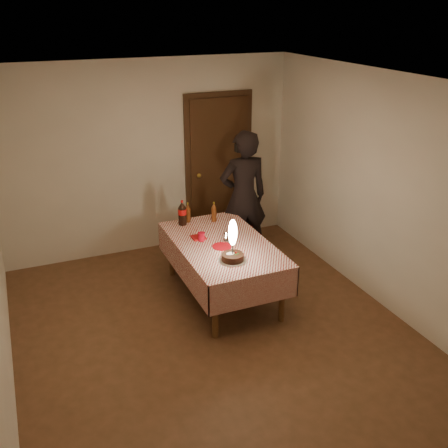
{
  "coord_description": "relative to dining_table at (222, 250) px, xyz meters",
  "views": [
    {
      "loc": [
        -1.72,
        -4.4,
        3.24
      ],
      "look_at": [
        0.37,
        0.55,
        0.95
      ],
      "focal_mm": 42.0,
      "sensor_mm": 36.0,
      "label": 1
    }
  ],
  "objects": [
    {
      "name": "amber_bottle_right",
      "position": [
        0.15,
        0.64,
        0.21
      ],
      "size": [
        0.06,
        0.06,
        0.25
      ],
      "color": "#5E2A10",
      "rests_on": "dining_table"
    },
    {
      "name": "room_shell",
      "position": [
        -0.34,
        -0.52,
        1.05
      ],
      "size": [
        4.04,
        4.54,
        2.62
      ],
      "color": "silver",
      "rests_on": "ground"
    },
    {
      "name": "birthday_cake",
      "position": [
        -0.07,
        -0.45,
        0.23
      ],
      "size": [
        0.3,
        0.3,
        0.47
      ],
      "color": "white",
      "rests_on": "dining_table"
    },
    {
      "name": "photographer",
      "position": [
        0.64,
        0.82,
        0.29
      ],
      "size": [
        0.67,
        0.48,
        1.77
      ],
      "color": "black",
      "rests_on": "ground"
    },
    {
      "name": "red_plate",
      "position": [
        -0.04,
        -0.09,
        0.1
      ],
      "size": [
        0.22,
        0.22,
        0.01
      ],
      "primitive_type": "cylinder",
      "color": "red",
      "rests_on": "dining_table"
    },
    {
      "name": "red_cup",
      "position": [
        -0.2,
        0.15,
        0.14
      ],
      "size": [
        0.08,
        0.08,
        0.1
      ],
      "primitive_type": "cylinder",
      "color": "red",
      "rests_on": "dining_table"
    },
    {
      "name": "dining_table",
      "position": [
        0.0,
        0.0,
        0.0
      ],
      "size": [
        1.02,
        1.72,
        0.7
      ],
      "color": "brown",
      "rests_on": "ground"
    },
    {
      "name": "cola_bottle",
      "position": [
        -0.25,
        0.69,
        0.25
      ],
      "size": [
        0.1,
        0.1,
        0.32
      ],
      "color": "black",
      "rests_on": "dining_table"
    },
    {
      "name": "ground",
      "position": [
        -0.37,
        -0.6,
        -0.6
      ],
      "size": [
        4.0,
        4.5,
        0.01
      ],
      "primitive_type": "cube",
      "color": "brown",
      "rests_on": "ground"
    },
    {
      "name": "napkin_stack",
      "position": [
        -0.21,
        0.23,
        0.1
      ],
      "size": [
        0.15,
        0.15,
        0.02
      ],
      "primitive_type": "cube",
      "color": "#B11416",
      "rests_on": "dining_table"
    },
    {
      "name": "amber_bottle_left",
      "position": [
        -0.15,
        0.74,
        0.21
      ],
      "size": [
        0.06,
        0.06,
        0.25
      ],
      "color": "#5E2A10",
      "rests_on": "dining_table"
    },
    {
      "name": "clear_cup",
      "position": [
        0.07,
        0.04,
        0.14
      ],
      "size": [
        0.07,
        0.07,
        0.09
      ],
      "primitive_type": "cylinder",
      "color": "white",
      "rests_on": "dining_table"
    }
  ]
}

